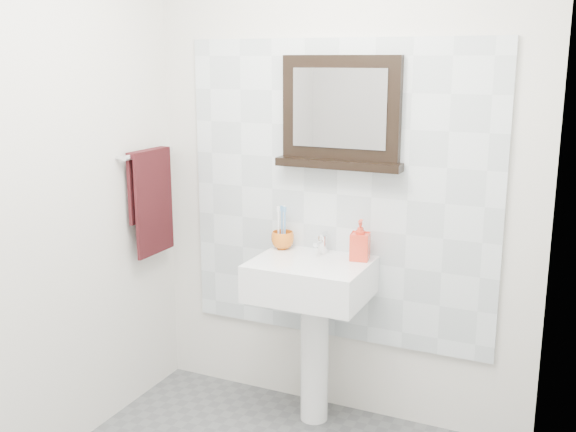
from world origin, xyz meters
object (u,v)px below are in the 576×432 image
(pedestal_sink, at_px, (311,297))
(hand_towel, at_px, (151,194))
(soap_dispenser, at_px, (360,240))
(toothbrush_cup, at_px, (283,240))
(framed_mirror, at_px, (341,115))

(pedestal_sink, xyz_separation_m, hand_towel, (-0.90, -0.04, 0.44))
(pedestal_sink, xyz_separation_m, soap_dispenser, (0.21, 0.11, 0.28))
(pedestal_sink, relative_size, hand_towel, 1.75)
(pedestal_sink, relative_size, toothbrush_cup, 8.38)
(pedestal_sink, bearing_deg, hand_towel, -177.76)
(soap_dispenser, distance_m, framed_mirror, 0.60)
(hand_towel, bearing_deg, pedestal_sink, 2.24)
(pedestal_sink, height_order, framed_mirror, framed_mirror)
(pedestal_sink, relative_size, soap_dispenser, 4.88)
(soap_dispenser, bearing_deg, toothbrush_cup, 167.96)
(pedestal_sink, height_order, hand_towel, hand_towel)
(soap_dispenser, height_order, hand_towel, hand_towel)
(toothbrush_cup, bearing_deg, hand_towel, -166.61)
(pedestal_sink, distance_m, soap_dispenser, 0.36)
(framed_mirror, bearing_deg, toothbrush_cup, -168.05)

